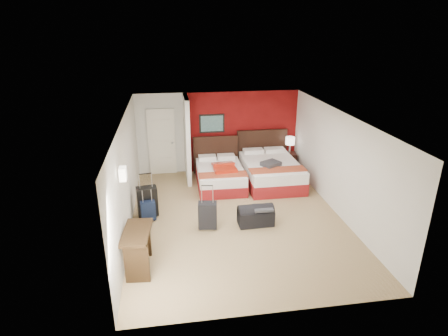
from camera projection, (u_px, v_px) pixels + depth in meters
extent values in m
plane|color=tan|center=(237.00, 218.00, 9.11)|extent=(6.50, 6.50, 0.00)
cube|color=silver|center=(218.00, 132.00, 11.65)|extent=(5.00, 0.04, 2.50)
cube|color=silver|center=(127.00, 176.00, 8.30)|extent=(0.04, 6.50, 2.50)
cube|color=black|center=(212.00, 123.00, 11.46)|extent=(0.78, 0.03, 0.58)
cube|color=white|center=(123.00, 174.00, 6.70)|extent=(0.12, 0.20, 0.24)
cube|color=maroon|center=(242.00, 131.00, 11.74)|extent=(3.50, 0.04, 2.50)
cube|color=silver|center=(187.00, 139.00, 10.92)|extent=(0.12, 1.20, 2.50)
cube|color=silver|center=(162.00, 142.00, 11.44)|extent=(0.82, 0.06, 2.05)
cube|color=white|center=(220.00, 177.00, 10.80)|extent=(1.34, 1.89, 0.56)
cube|color=silver|center=(271.00, 172.00, 10.98)|extent=(1.55, 2.20, 0.66)
cube|color=red|center=(224.00, 167.00, 10.60)|extent=(0.68, 0.90, 0.11)
cube|color=#393A3E|center=(271.00, 164.00, 10.55)|extent=(0.62, 0.58, 0.12)
cube|color=black|center=(289.00, 162.00, 11.92)|extent=(0.47, 0.47, 0.59)
cylinder|color=white|center=(290.00, 145.00, 11.72)|extent=(0.34, 0.34, 0.52)
cube|color=black|center=(147.00, 202.00, 9.07)|extent=(0.52, 0.37, 0.73)
cube|color=black|center=(208.00, 216.00, 8.53)|extent=(0.45, 0.32, 0.62)
cube|color=black|center=(148.00, 212.00, 8.89)|extent=(0.37, 0.26, 0.47)
cube|color=black|center=(256.00, 216.00, 8.74)|extent=(0.82, 0.46, 0.41)
cube|color=#3A3B3F|center=(263.00, 208.00, 8.63)|extent=(0.44, 0.38, 0.06)
cube|color=black|center=(138.00, 250.00, 7.08)|extent=(0.59, 1.03, 0.82)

